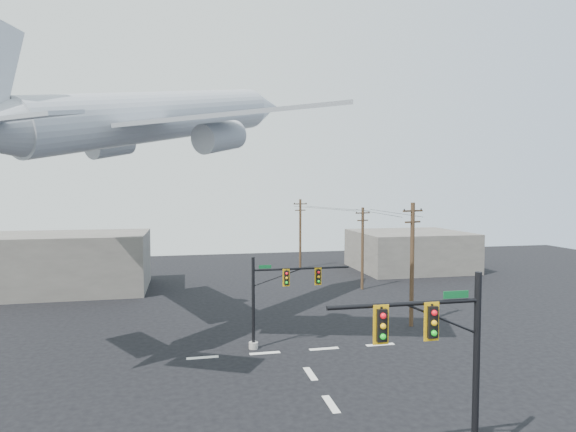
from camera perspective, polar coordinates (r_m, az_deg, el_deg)
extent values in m
cube|color=silver|center=(25.70, 5.11, -21.32)|extent=(0.40, 2.00, 0.01)
cube|color=silver|center=(29.24, 2.66, -18.17)|extent=(0.40, 2.00, 0.01)
cube|color=silver|center=(32.15, -10.10, -16.19)|extent=(2.00, 0.40, 0.01)
cube|color=silver|center=(32.52, -2.76, -15.91)|extent=(2.00, 0.40, 0.01)
cube|color=silver|center=(33.37, 4.29, -15.41)|extent=(2.00, 0.40, 0.01)
cube|color=silver|center=(34.66, 10.87, -14.74)|extent=(2.00, 0.40, 0.01)
cylinder|color=black|center=(20.69, 21.41, -16.54)|extent=(0.26, 0.26, 7.54)
cylinder|color=black|center=(18.48, 13.70, -10.09)|extent=(6.00, 0.17, 0.17)
cylinder|color=black|center=(19.32, 17.76, -11.54)|extent=(3.26, 0.09, 0.09)
cube|color=black|center=(18.96, 16.67, -11.91)|extent=(0.37, 0.32, 1.18)
cube|color=#E6A50D|center=(18.97, 16.64, -11.89)|extent=(0.59, 0.04, 1.45)
sphere|color=red|center=(18.71, 16.96, -10.92)|extent=(0.22, 0.22, 0.22)
sphere|color=#FBAE0D|center=(18.80, 16.94, -12.04)|extent=(0.22, 0.22, 0.22)
sphere|color=#0BBC19|center=(18.90, 16.92, -13.14)|extent=(0.22, 0.22, 0.22)
cube|color=black|center=(18.11, 10.98, -12.55)|extent=(0.37, 0.32, 1.18)
cube|color=#E6A50D|center=(18.12, 10.95, -12.54)|extent=(0.59, 0.04, 1.45)
sphere|color=red|center=(17.84, 11.23, -11.54)|extent=(0.22, 0.22, 0.22)
sphere|color=#FBAE0D|center=(17.94, 11.21, -12.70)|extent=(0.22, 0.22, 0.22)
sphere|color=#0BBC19|center=(18.05, 11.20, -13.85)|extent=(0.22, 0.22, 0.22)
cube|color=#0B5325|center=(19.32, 19.28, -8.77)|extent=(1.02, 0.04, 0.28)
cylinder|color=#9A958C|center=(33.35, -4.12, -15.04)|extent=(0.62, 0.62, 0.44)
cylinder|color=black|center=(32.56, -4.14, -10.26)|extent=(0.21, 0.21, 6.16)
cylinder|color=black|center=(32.74, 1.65, -6.25)|extent=(6.64, 0.14, 0.14)
cylinder|color=black|center=(32.48, -1.22, -7.27)|extent=(3.49, 0.07, 0.07)
cube|color=black|center=(32.46, -0.21, -7.32)|extent=(0.30, 0.26, 0.97)
cube|color=#E6A50D|center=(32.48, -0.22, -7.31)|extent=(0.48, 0.04, 1.19)
sphere|color=red|center=(32.26, -0.16, -6.83)|extent=(0.18, 0.18, 0.18)
sphere|color=#FBAE0D|center=(32.32, -0.16, -7.37)|extent=(0.18, 0.18, 0.18)
sphere|color=#0BBC19|center=(32.38, -0.16, -7.90)|extent=(0.18, 0.18, 0.18)
cube|color=black|center=(32.98, 3.58, -7.16)|extent=(0.30, 0.26, 0.97)
cube|color=#E6A50D|center=(33.00, 3.58, -7.15)|extent=(0.48, 0.04, 1.19)
sphere|color=red|center=(32.79, 3.66, -6.67)|extent=(0.18, 0.18, 0.18)
sphere|color=#FBAE0D|center=(32.84, 3.66, -7.20)|extent=(0.18, 0.18, 0.18)
sphere|color=#0BBC19|center=(32.90, 3.65, -7.73)|extent=(0.18, 0.18, 0.18)
cube|color=#0B5325|center=(32.15, -2.74, -6.03)|extent=(0.84, 0.04, 0.23)
cylinder|color=#4E3521|center=(38.51, 14.49, -5.62)|extent=(0.32, 0.32, 9.62)
cube|color=#4E3521|center=(38.10, 14.58, 0.59)|extent=(1.88, 0.67, 0.13)
cube|color=#4E3521|center=(38.14, 14.56, -0.69)|extent=(1.47, 0.55, 0.13)
cylinder|color=black|center=(37.51, 13.63, 0.73)|extent=(0.11, 0.11, 0.13)
cylinder|color=black|center=(38.09, 14.58, 0.75)|extent=(0.11, 0.11, 0.13)
cylinder|color=black|center=(38.68, 15.50, 0.78)|extent=(0.11, 0.11, 0.13)
cylinder|color=#4E3521|center=(51.48, 8.82, -3.83)|extent=(0.29, 0.29, 8.70)
cube|color=#4E3521|center=(51.15, 8.85, 0.36)|extent=(1.73, 0.57, 0.12)
cube|color=#4E3521|center=(51.20, 8.84, -0.52)|extent=(1.35, 0.47, 0.12)
cylinder|color=black|center=(50.69, 8.14, 0.45)|extent=(0.10, 0.10, 0.12)
cylinder|color=black|center=(51.15, 8.85, 0.47)|extent=(0.10, 0.10, 0.12)
cylinder|color=black|center=(51.61, 9.56, 0.49)|extent=(0.10, 0.10, 0.12)
cylinder|color=#4E3521|center=(64.35, 1.46, -2.12)|extent=(0.32, 0.32, 9.26)
cube|color=#4E3521|center=(64.10, 1.47, 1.44)|extent=(1.89, 0.44, 0.13)
cube|color=#4E3521|center=(64.13, 1.47, 0.69)|extent=(1.47, 0.37, 0.13)
cylinder|color=black|center=(63.77, 0.77, 1.53)|extent=(0.11, 0.11, 0.13)
cylinder|color=black|center=(64.09, 1.47, 1.54)|extent=(0.11, 0.11, 0.13)
cylinder|color=black|center=(64.43, 2.16, 1.54)|extent=(0.11, 0.11, 0.13)
cylinder|color=black|center=(44.25, 10.32, 0.38)|extent=(1.29, 13.71, 0.03)
cylinder|color=black|center=(57.28, 3.97, 0.91)|extent=(3.34, 14.58, 0.03)
cylinder|color=black|center=(44.90, 12.25, 0.40)|extent=(1.14, 13.71, 0.03)
cylinder|color=black|center=(57.75, 5.52, 0.92)|extent=(3.22, 14.58, 0.03)
cylinder|color=#A6ABB1|center=(35.87, -14.61, 11.40)|extent=(17.17, 18.14, 7.31)
cone|color=#A6ABB1|center=(46.08, -2.96, 12.73)|extent=(6.08, 6.18, 4.21)
cube|color=#A6ABB1|center=(40.64, -23.66, 9.43)|extent=(9.57, 14.53, 1.15)
cube|color=#A6ABB1|center=(29.82, -6.05, 12.02)|extent=(14.55, 8.72, 1.15)
cylinder|color=#A6ABB1|center=(39.41, -20.32, 7.96)|extent=(3.90, 4.00, 2.50)
cylinder|color=#A6ABB1|center=(31.93, -8.13, 9.28)|extent=(3.90, 4.00, 2.50)
cube|color=#A6ABB1|center=(25.44, -29.27, 10.14)|extent=(5.77, 4.53, 0.62)
cube|color=slate|center=(55.42, -25.69, -5.02)|extent=(18.00, 10.00, 6.00)
cube|color=slate|center=(65.62, 14.23, -3.99)|extent=(14.00, 12.00, 5.00)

